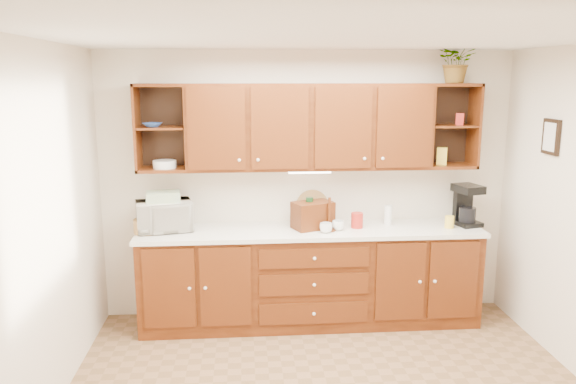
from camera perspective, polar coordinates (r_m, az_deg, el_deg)
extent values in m
plane|color=white|center=(3.71, 5.25, 15.49)|extent=(4.00, 4.00, 0.00)
plane|color=beige|center=(5.53, 1.95, 0.69)|extent=(4.00, 0.00, 4.00)
plane|color=beige|center=(4.04, -24.44, -4.46)|extent=(0.00, 3.50, 3.50)
cube|color=#391606|center=(5.47, 2.25, -8.68)|extent=(3.20, 0.60, 0.90)
cube|color=white|center=(5.32, 2.30, -3.96)|extent=(3.24, 0.64, 0.04)
cube|color=#391606|center=(5.29, 2.20, 6.64)|extent=(2.30, 0.33, 0.80)
cube|color=black|center=(5.46, -12.58, 6.52)|extent=(0.45, 0.02, 0.80)
cube|color=black|center=(5.76, 15.81, 6.62)|extent=(0.45, 0.02, 0.80)
cube|color=#391606|center=(5.31, -12.80, 6.38)|extent=(0.43, 0.30, 0.02)
cube|color=#391606|center=(5.62, 16.35, 6.47)|extent=(0.43, 0.30, 0.02)
cube|color=#391606|center=(5.60, 16.58, 10.39)|extent=(0.45, 0.33, 0.03)
cube|color=white|center=(5.29, 2.23, 2.06)|extent=(0.40, 0.05, 0.02)
cube|color=black|center=(5.26, 25.17, 5.10)|extent=(0.03, 0.24, 0.30)
cylinder|color=#9E7441|center=(5.33, -14.16, -3.36)|extent=(0.31, 0.31, 0.13)
imported|color=beige|center=(5.35, -12.47, -2.39)|extent=(0.57, 0.44, 0.28)
cube|color=#DBDE68|center=(5.31, -12.55, -0.46)|extent=(0.33, 0.26, 0.09)
cylinder|color=#113314|center=(5.32, 2.19, -2.10)|extent=(0.07, 0.07, 0.30)
cylinder|color=#9E7441|center=(5.55, 2.48, -2.98)|extent=(0.33, 0.11, 0.32)
cube|color=#391606|center=(5.30, 2.53, -2.37)|extent=(0.42, 0.35, 0.26)
cylinder|color=#391606|center=(5.23, 4.23, -2.25)|extent=(0.03, 0.03, 0.32)
cylinder|color=#391606|center=(5.27, 4.20, -3.83)|extent=(0.13, 0.13, 0.02)
imported|color=white|center=(5.27, 5.12, -3.41)|extent=(0.12, 0.12, 0.09)
imported|color=white|center=(5.32, 3.64, -3.25)|extent=(0.12, 0.12, 0.09)
imported|color=white|center=(5.18, 3.88, -3.66)|extent=(0.12, 0.12, 0.09)
cylinder|color=#B02319|center=(5.37, 7.03, -2.87)|extent=(0.13, 0.13, 0.14)
cylinder|color=white|center=(5.53, 10.13, -2.32)|extent=(0.09, 0.09, 0.19)
cylinder|color=yellow|center=(5.55, 16.07, -2.94)|extent=(0.11, 0.11, 0.11)
cube|color=black|center=(5.71, 17.62, -3.00)|extent=(0.27, 0.32, 0.04)
cube|color=black|center=(5.77, 17.34, -1.12)|extent=(0.20, 0.11, 0.34)
cube|color=black|center=(5.64, 17.83, 0.32)|extent=(0.27, 0.32, 0.07)
cylinder|color=black|center=(5.67, 17.75, -2.23)|extent=(0.19, 0.19, 0.15)
imported|color=#284B95|center=(5.28, -13.61, 6.64)|extent=(0.21, 0.21, 0.04)
cylinder|color=white|center=(5.33, -12.43, 2.78)|extent=(0.23, 0.23, 0.07)
cube|color=yellow|center=(5.59, 15.37, 3.54)|extent=(0.11, 0.10, 0.17)
cube|color=#B02319|center=(5.62, 17.07, 7.10)|extent=(0.09, 0.09, 0.11)
imported|color=#999999|center=(5.56, 16.81, 12.58)|extent=(0.41, 0.37, 0.40)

